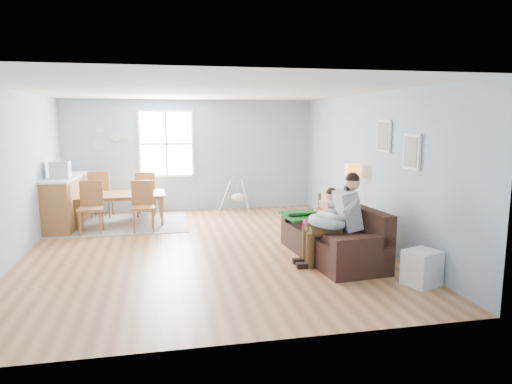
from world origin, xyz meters
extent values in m
cube|color=#985C36|center=(0.00, 0.00, -0.04)|extent=(8.40, 9.40, 0.08)
cube|color=silver|center=(0.00, 0.00, 3.00)|extent=(8.40, 9.40, 0.60)
cube|color=#91ACBE|center=(0.00, 4.66, 1.35)|extent=(8.40, 0.08, 3.90)
cube|color=#91ACBE|center=(0.00, -4.66, 1.35)|extent=(8.40, 0.08, 3.90)
cube|color=#91ACBE|center=(4.16, 0.00, 1.35)|extent=(0.08, 9.40, 3.90)
cube|color=white|center=(-0.60, 3.47, 1.65)|extent=(1.32, 0.06, 1.62)
cube|color=white|center=(-0.60, 3.44, 1.65)|extent=(1.20, 0.02, 1.50)
cube|color=white|center=(-0.60, 3.43, 1.65)|extent=(1.20, 0.03, 0.04)
cube|color=white|center=(-0.60, 3.43, 1.65)|extent=(0.04, 0.03, 1.50)
cube|color=white|center=(2.97, -1.50, 1.75)|extent=(0.04, 0.44, 0.54)
cube|color=slate|center=(2.94, -1.50, 1.75)|extent=(0.01, 0.36, 0.46)
cube|color=white|center=(2.97, -0.60, 1.95)|extent=(0.04, 0.44, 0.54)
cube|color=slate|center=(2.94, -0.60, 1.95)|extent=(0.01, 0.36, 0.46)
cylinder|color=#AAC3CC|center=(-2.10, 3.47, 2.05)|extent=(0.24, 0.02, 0.24)
cylinder|color=#AAC3CC|center=(-1.75, 3.47, 1.85)|extent=(0.26, 0.02, 0.26)
cylinder|color=#AAC3CC|center=(-2.15, 3.47, 1.65)|extent=(0.28, 0.02, 0.28)
cube|color=black|center=(1.94, -0.96, 0.22)|extent=(1.14, 2.26, 0.44)
cube|color=black|center=(2.30, -0.93, 0.66)|extent=(0.41, 2.19, 0.45)
cube|color=black|center=(2.03, -1.95, 0.52)|extent=(0.95, 0.30, 0.17)
cube|color=black|center=(1.84, 0.02, 0.52)|extent=(0.95, 0.30, 0.17)
cube|color=#124E13|center=(1.85, -0.24, 0.56)|extent=(1.05, 0.87, 0.04)
cube|color=#BBB28F|center=(2.17, -0.37, 0.80)|extent=(0.23, 0.54, 0.52)
cube|color=#959598|center=(2.06, -1.28, 0.86)|extent=(0.39, 0.48, 0.63)
sphere|color=tan|center=(2.13, -1.29, 1.28)|extent=(0.23, 0.23, 0.23)
sphere|color=black|center=(2.13, -1.29, 1.32)|extent=(0.22, 0.22, 0.22)
cylinder|color=#3D2716|center=(1.68, -1.38, 0.56)|extent=(0.49, 0.19, 0.17)
cylinder|color=#3D2716|center=(1.69, -1.15, 0.56)|extent=(0.49, 0.19, 0.17)
cylinder|color=#3D2716|center=(1.45, -1.38, 0.27)|extent=(0.14, 0.14, 0.54)
cylinder|color=#3D2716|center=(1.46, -1.14, 0.27)|extent=(0.14, 0.14, 0.54)
cube|color=black|center=(1.36, -1.37, 0.04)|extent=(0.26, 0.12, 0.08)
cube|color=black|center=(1.37, -1.14, 0.04)|extent=(0.26, 0.12, 0.08)
torus|color=#AEC7D9|center=(1.73, -1.30, 0.69)|extent=(0.59, 0.58, 0.24)
cylinder|color=white|center=(1.73, -1.30, 0.77)|extent=(0.25, 0.34, 0.13)
sphere|color=tan|center=(1.68, -1.13, 0.79)|extent=(0.11, 0.11, 0.11)
cube|color=white|center=(1.97, -0.75, 0.73)|extent=(0.28, 0.31, 0.39)
sphere|color=tan|center=(2.00, -0.74, 1.00)|extent=(0.18, 0.18, 0.18)
sphere|color=black|center=(2.00, -0.74, 1.04)|extent=(0.18, 0.18, 0.18)
cylinder|color=#D03367|center=(1.73, -0.86, 0.56)|extent=(0.33, 0.15, 0.10)
cylinder|color=#D03367|center=(1.71, -0.71, 0.56)|extent=(0.33, 0.15, 0.10)
cylinder|color=#D03367|center=(1.58, -0.88, 0.38)|extent=(0.08, 0.08, 0.32)
cylinder|color=#D03367|center=(1.56, -0.74, 0.38)|extent=(0.08, 0.08, 0.32)
cylinder|color=black|center=(2.80, 0.26, 0.01)|extent=(0.25, 0.25, 0.03)
cylinder|color=black|center=(2.80, 0.26, 0.62)|extent=(0.03, 0.03, 1.23)
cylinder|color=#FF9335|center=(2.80, 0.26, 1.28)|extent=(0.28, 0.28, 0.25)
cube|color=white|center=(2.70, -2.37, 0.24)|extent=(0.54, 0.51, 0.48)
cube|color=black|center=(2.52, -2.44, 0.24)|extent=(0.15, 0.31, 0.38)
cube|color=gray|center=(-1.60, 2.26, 0.01)|extent=(2.80, 2.14, 0.01)
imported|color=brown|center=(-1.60, 2.26, 0.33)|extent=(1.91, 1.12, 0.66)
cube|color=brown|center=(-2.11, 1.49, 0.50)|extent=(0.47, 0.47, 0.04)
cube|color=brown|center=(-2.11, 1.70, 0.78)|extent=(0.44, 0.05, 0.51)
cylinder|color=brown|center=(-2.30, 1.31, 0.25)|extent=(0.04, 0.04, 0.50)
cylinder|color=brown|center=(-1.92, 1.31, 0.25)|extent=(0.04, 0.04, 0.50)
cylinder|color=brown|center=(-2.30, 1.68, 0.25)|extent=(0.04, 0.04, 0.50)
cylinder|color=brown|center=(-1.92, 1.68, 0.25)|extent=(0.04, 0.04, 0.50)
cube|color=brown|center=(-1.11, 1.48, 0.49)|extent=(0.48, 0.48, 0.04)
cube|color=brown|center=(-1.12, 1.69, 0.76)|extent=(0.44, 0.07, 0.50)
cylinder|color=brown|center=(-1.28, 1.29, 0.24)|extent=(0.04, 0.04, 0.49)
cylinder|color=brown|center=(-0.92, 1.31, 0.24)|extent=(0.04, 0.04, 0.49)
cylinder|color=brown|center=(-1.31, 1.65, 0.24)|extent=(0.04, 0.04, 0.49)
cylinder|color=brown|center=(-0.94, 1.68, 0.24)|extent=(0.04, 0.04, 0.49)
cube|color=brown|center=(-2.09, 3.05, 0.52)|extent=(0.53, 0.53, 0.05)
cube|color=brown|center=(-2.11, 2.83, 0.81)|extent=(0.47, 0.09, 0.53)
cylinder|color=brown|center=(-1.88, 3.23, 0.26)|extent=(0.04, 0.04, 0.52)
cylinder|color=brown|center=(-2.27, 3.26, 0.26)|extent=(0.04, 0.04, 0.52)
cylinder|color=brown|center=(-1.91, 2.83, 0.26)|extent=(0.04, 0.04, 0.52)
cylinder|color=brown|center=(-2.30, 2.87, 0.26)|extent=(0.04, 0.04, 0.52)
cube|color=brown|center=(-1.09, 3.03, 0.51)|extent=(0.50, 0.50, 0.04)
cube|color=brown|center=(-1.10, 2.82, 0.79)|extent=(0.45, 0.07, 0.52)
cylinder|color=brown|center=(-0.89, 3.21, 0.25)|extent=(0.04, 0.04, 0.51)
cylinder|color=brown|center=(-1.27, 3.23, 0.25)|extent=(0.04, 0.04, 0.51)
cylinder|color=brown|center=(-0.91, 2.83, 0.25)|extent=(0.04, 0.04, 0.51)
cylinder|color=brown|center=(-1.29, 2.85, 0.25)|extent=(0.04, 0.04, 0.51)
cube|color=brown|center=(-2.70, 2.25, 0.52)|extent=(0.62, 1.89, 1.04)
cube|color=white|center=(-2.70, 2.25, 1.05)|extent=(0.66, 1.94, 0.04)
cube|color=#ADADB2|center=(-2.70, 1.89, 1.24)|extent=(0.36, 0.34, 0.34)
cube|color=black|center=(-2.87, 1.89, 1.24)|extent=(0.02, 0.28, 0.24)
cylinder|color=#ADADB2|center=(1.08, 3.10, 0.81)|extent=(0.22, 0.43, 0.04)
ellipsoid|color=silver|center=(1.08, 3.10, 0.35)|extent=(0.33, 0.33, 0.20)
cylinder|color=#ADADB2|center=(1.08, 3.10, 0.58)|extent=(0.01, 0.01, 0.37)
cylinder|color=#ADADB2|center=(0.74, 2.97, 0.41)|extent=(0.38, 0.18, 0.81)
cylinder|color=#ADADB2|center=(1.21, 2.76, 0.41)|extent=(0.16, 0.39, 0.81)
cylinder|color=#ADADB2|center=(0.95, 3.44, 0.41)|extent=(0.16, 0.39, 0.81)
cylinder|color=#ADADB2|center=(1.42, 3.23, 0.41)|extent=(0.38, 0.18, 0.81)
camera|label=1|loc=(-0.70, -7.73, 2.23)|focal=32.00mm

